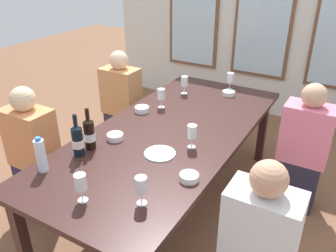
{
  "coord_description": "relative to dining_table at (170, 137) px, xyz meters",
  "views": [
    {
      "loc": [
        1.19,
        -2.08,
        2.0
      ],
      "look_at": [
        0.0,
        -0.03,
        0.79
      ],
      "focal_mm": 37.18,
      "sensor_mm": 36.0,
      "label": 1
    }
  ],
  "objects": [
    {
      "name": "wine_bottle_1",
      "position": [
        -0.36,
        -0.62,
        0.18
      ],
      "size": [
        0.08,
        0.08,
        0.3
      ],
      "color": "black",
      "rests_on": "dining_table"
    },
    {
      "name": "tasting_bowl_0",
      "position": [
        -0.38,
        0.18,
        0.09
      ],
      "size": [
        0.12,
        0.12,
        0.05
      ],
      "primitive_type": "cylinder",
      "color": "white",
      "rests_on": "dining_table"
    },
    {
      "name": "wine_glass_0",
      "position": [
        0.3,
        -0.83,
        0.18
      ],
      "size": [
        0.07,
        0.07,
        0.17
      ],
      "color": "white",
      "rests_on": "dining_table"
    },
    {
      "name": "wine_bottle_0",
      "position": [
        -0.35,
        -0.52,
        0.18
      ],
      "size": [
        0.08,
        0.08,
        0.31
      ],
      "color": "black",
      "rests_on": "dining_table"
    },
    {
      "name": "seated_person_0",
      "position": [
        -0.92,
        -0.57,
        -0.15
      ],
      "size": [
        0.38,
        0.24,
        1.11
      ],
      "color": "#2D223E",
      "rests_on": "ground"
    },
    {
      "name": "water_bottle",
      "position": [
        -0.42,
        -0.88,
        0.18
      ],
      "size": [
        0.06,
        0.06,
        0.24
      ],
      "color": "white",
      "rests_on": "dining_table"
    },
    {
      "name": "dining_table",
      "position": [
        0.0,
        0.0,
        0.0
      ],
      "size": [
        1.09,
        2.43,
        0.74
      ],
      "color": "#361D1A",
      "rests_on": "ground"
    },
    {
      "name": "wine_glass_2",
      "position": [
        0.0,
        -0.98,
        0.18
      ],
      "size": [
        0.07,
        0.07,
        0.17
      ],
      "color": "white",
      "rests_on": "dining_table"
    },
    {
      "name": "tasting_bowl_3",
      "position": [
        0.13,
        0.92,
        0.08
      ],
      "size": [
        0.12,
        0.12,
        0.04
      ],
      "primitive_type": "cylinder",
      "color": "silver",
      "rests_on": "dining_table"
    },
    {
      "name": "seated_person_2",
      "position": [
        -0.92,
        0.59,
        -0.15
      ],
      "size": [
        0.38,
        0.24,
        1.11
      ],
      "color": "#322834",
      "rests_on": "ground"
    },
    {
      "name": "wine_glass_1",
      "position": [
        -0.27,
        0.74,
        0.18
      ],
      "size": [
        0.07,
        0.07,
        0.17
      ],
      "color": "white",
      "rests_on": "dining_table"
    },
    {
      "name": "back_wall_with_windows",
      "position": [
        0.0,
        2.34,
        0.77
      ],
      "size": [
        4.29,
        0.1,
        2.9
      ],
      "color": "silver",
      "rests_on": "ground"
    },
    {
      "name": "wine_glass_4",
      "position": [
        -0.29,
        0.35,
        0.18
      ],
      "size": [
        0.07,
        0.07,
        0.17
      ],
      "color": "white",
      "rests_on": "dining_table"
    },
    {
      "name": "wine_glass_3",
      "position": [
        0.08,
        1.07,
        0.18
      ],
      "size": [
        0.07,
        0.07,
        0.17
      ],
      "color": "white",
      "rests_on": "dining_table"
    },
    {
      "name": "seated_person_3",
      "position": [
        0.92,
        0.58,
        -0.15
      ],
      "size": [
        0.38,
        0.24,
        1.11
      ],
      "color": "#292436",
      "rests_on": "ground"
    },
    {
      "name": "tasting_bowl_1",
      "position": [
        0.43,
        -0.51,
        0.08
      ],
      "size": [
        0.12,
        0.12,
        0.04
      ],
      "primitive_type": "cylinder",
      "color": "white",
      "rests_on": "dining_table"
    },
    {
      "name": "tasting_bowl_2",
      "position": [
        -0.28,
        -0.33,
        0.08
      ],
      "size": [
        0.12,
        0.12,
        0.04
      ],
      "primitive_type": "cylinder",
      "color": "white",
      "rests_on": "dining_table"
    },
    {
      "name": "wine_glass_5",
      "position": [
        0.26,
        -0.14,
        0.18
      ],
      "size": [
        0.07,
        0.07,
        0.17
      ],
      "color": "white",
      "rests_on": "dining_table"
    },
    {
      "name": "ground_plane",
      "position": [
        0.0,
        0.0,
        -0.68
      ],
      "size": [
        12.0,
        12.0,
        0.0
      ],
      "primitive_type": "plane",
      "color": "brown"
    },
    {
      "name": "white_plate_0",
      "position": [
        0.12,
        -0.34,
        0.07
      ],
      "size": [
        0.22,
        0.22,
        0.01
      ],
      "primitive_type": "cylinder",
      "color": "white",
      "rests_on": "dining_table"
    }
  ]
}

